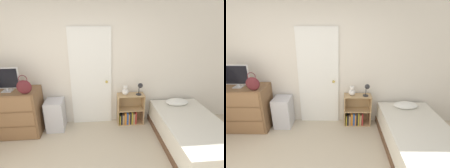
# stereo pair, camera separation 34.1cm
# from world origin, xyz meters

# --- Properties ---
(wall_back) EXTENTS (10.00, 0.06, 2.55)m
(wall_back) POSITION_xyz_m (0.00, 2.09, 1.27)
(wall_back) COLOR silver
(wall_back) RESTS_ON ground_plane
(door_closed) EXTENTS (0.83, 0.09, 2.04)m
(door_closed) POSITION_xyz_m (0.07, 2.04, 1.02)
(door_closed) COLOR white
(door_closed) RESTS_ON ground_plane
(dresser) EXTENTS (0.96, 0.55, 0.92)m
(dresser) POSITION_xyz_m (-1.41, 1.77, 0.46)
(dresser) COLOR brown
(dresser) RESTS_ON ground_plane
(tv) EXTENTS (0.49, 0.16, 0.44)m
(tv) POSITION_xyz_m (-1.45, 1.74, 1.15)
(tv) COLOR #B7B7BC
(tv) RESTS_ON dresser
(handbag) EXTENTS (0.26, 0.11, 0.35)m
(handbag) POSITION_xyz_m (-1.08, 1.59, 1.05)
(handbag) COLOR #591E23
(handbag) RESTS_ON dresser
(storage_bin) EXTENTS (0.35, 0.38, 0.64)m
(storage_bin) POSITION_xyz_m (-0.68, 1.85, 0.32)
(storage_bin) COLOR silver
(storage_bin) RESTS_ON ground_plane
(bookshelf) EXTENTS (0.56, 0.25, 0.68)m
(bookshelf) POSITION_xyz_m (0.87, 1.92, 0.25)
(bookshelf) COLOR tan
(bookshelf) RESTS_ON ground_plane
(teddy_bear) EXTENTS (0.14, 0.14, 0.21)m
(teddy_bear) POSITION_xyz_m (0.77, 1.92, 0.77)
(teddy_bear) COLOR silver
(teddy_bear) RESTS_ON bookshelf
(desk_lamp) EXTENTS (0.13, 0.12, 0.26)m
(desk_lamp) POSITION_xyz_m (1.07, 1.88, 0.86)
(desk_lamp) COLOR #262628
(desk_lamp) RESTS_ON bookshelf
(bed) EXTENTS (1.06, 1.84, 0.59)m
(bed) POSITION_xyz_m (1.85, 1.13, 0.24)
(bed) COLOR brown
(bed) RESTS_ON ground_plane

